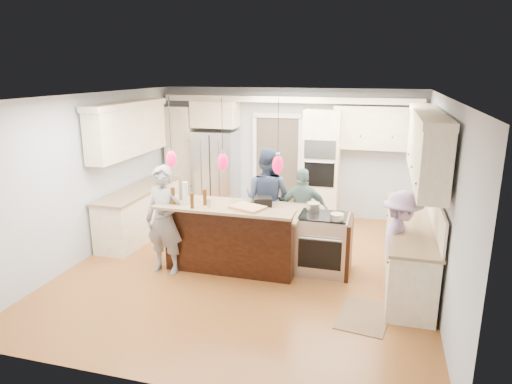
% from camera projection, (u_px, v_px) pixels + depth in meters
% --- Properties ---
extents(ground_plane, '(6.00, 6.00, 0.00)m').
position_uv_depth(ground_plane, '(250.00, 266.00, 7.35)').
color(ground_plane, '#A35C2C').
rests_on(ground_plane, ground).
extents(room_shell, '(5.54, 6.04, 2.72)m').
position_uv_depth(room_shell, '(250.00, 155.00, 6.88)').
color(room_shell, '#B2BCC6').
rests_on(room_shell, ground).
extents(refrigerator, '(0.90, 0.70, 1.80)m').
position_uv_depth(refrigerator, '(216.00, 172.00, 9.97)').
color(refrigerator, '#B7B7BC').
rests_on(refrigerator, ground).
extents(oven_column, '(0.72, 0.69, 2.30)m').
position_uv_depth(oven_column, '(321.00, 166.00, 9.34)').
color(oven_column, '#FFF2CE').
rests_on(oven_column, ground).
extents(back_upper_cabinets, '(5.30, 0.61, 2.54)m').
position_uv_depth(back_upper_cabinets, '(253.00, 138.00, 9.68)').
color(back_upper_cabinets, '#FFF2CE').
rests_on(back_upper_cabinets, ground).
extents(right_counter_run, '(0.64, 3.10, 2.51)m').
position_uv_depth(right_counter_run, '(415.00, 211.00, 6.72)').
color(right_counter_run, '#FFF2CE').
rests_on(right_counter_run, ground).
extents(left_cabinets, '(0.64, 2.30, 2.51)m').
position_uv_depth(left_cabinets, '(136.00, 182.00, 8.45)').
color(left_cabinets, '#FFF2CE').
rests_on(left_cabinets, ground).
extents(kitchen_island, '(2.10, 1.46, 1.12)m').
position_uv_depth(kitchen_island, '(237.00, 235.00, 7.36)').
color(kitchen_island, black).
rests_on(kitchen_island, ground).
extents(island_range, '(0.82, 0.71, 0.92)m').
position_uv_depth(island_range, '(325.00, 244.00, 7.07)').
color(island_range, '#B7B7BC').
rests_on(island_range, ground).
extents(pendant_lights, '(1.75, 0.15, 1.03)m').
position_uv_depth(pendant_lights, '(223.00, 162.00, 6.47)').
color(pendant_lights, black).
rests_on(pendant_lights, ground).
extents(person_bar_end, '(0.65, 0.46, 1.69)m').
position_uv_depth(person_bar_end, '(164.00, 220.00, 6.96)').
color(person_bar_end, gray).
rests_on(person_bar_end, ground).
extents(person_far_left, '(1.01, 0.87, 1.79)m').
position_uv_depth(person_far_left, '(267.00, 199.00, 7.89)').
color(person_far_left, '#2E3D59').
rests_on(person_far_left, ground).
extents(person_far_right, '(0.91, 0.51, 1.47)m').
position_uv_depth(person_far_right, '(303.00, 211.00, 7.77)').
color(person_far_right, slate).
rests_on(person_far_right, ground).
extents(person_range_side, '(0.80, 1.08, 1.49)m').
position_uv_depth(person_range_side, '(400.00, 243.00, 6.32)').
color(person_range_side, '#AE92C4').
rests_on(person_range_side, ground).
extents(floor_rug, '(0.72, 0.96, 0.01)m').
position_uv_depth(floor_rug, '(364.00, 316.00, 5.85)').
color(floor_rug, '#7E6244').
rests_on(floor_rug, ground).
extents(water_bottle, '(0.09, 0.09, 0.34)m').
position_uv_depth(water_bottle, '(185.00, 193.00, 6.79)').
color(water_bottle, silver).
rests_on(water_bottle, kitchen_island).
extents(beer_bottle_a, '(0.08, 0.08, 0.25)m').
position_uv_depth(beer_bottle_a, '(173.00, 196.00, 6.80)').
color(beer_bottle_a, '#482B0C').
rests_on(beer_bottle_a, kitchen_island).
extents(beer_bottle_b, '(0.06, 0.06, 0.22)m').
position_uv_depth(beer_bottle_b, '(192.00, 201.00, 6.59)').
color(beer_bottle_b, '#482B0C').
rests_on(beer_bottle_b, kitchen_island).
extents(beer_bottle_c, '(0.08, 0.08, 0.24)m').
position_uv_depth(beer_bottle_c, '(205.00, 197.00, 6.75)').
color(beer_bottle_c, '#482B0C').
rests_on(beer_bottle_c, kitchen_island).
extents(drink_can, '(0.07, 0.07, 0.11)m').
position_uv_depth(drink_can, '(209.00, 203.00, 6.67)').
color(drink_can, '#B7B7BC').
rests_on(drink_can, kitchen_island).
extents(cutting_board, '(0.56, 0.48, 0.04)m').
position_uv_depth(cutting_board, '(248.00, 207.00, 6.60)').
color(cutting_board, tan).
rests_on(cutting_board, kitchen_island).
extents(pot_large, '(0.21, 0.21, 0.12)m').
position_uv_depth(pot_large, '(313.00, 207.00, 7.17)').
color(pot_large, '#B7B7BC').
rests_on(pot_large, island_range).
extents(pot_small, '(0.20, 0.20, 0.10)m').
position_uv_depth(pot_small, '(337.00, 217.00, 6.71)').
color(pot_small, '#B7B7BC').
rests_on(pot_small, island_range).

